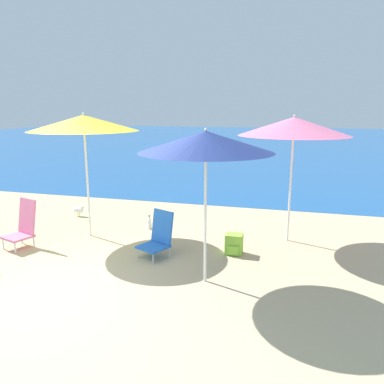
{
  "coord_description": "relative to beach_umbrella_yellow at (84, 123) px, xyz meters",
  "views": [
    {
      "loc": [
        2.67,
        -3.92,
        2.33
      ],
      "look_at": [
        1.1,
        1.83,
        1.0
      ],
      "focal_mm": 35.0,
      "sensor_mm": 36.0,
      "label": 1
    }
  ],
  "objects": [
    {
      "name": "backpack_lime",
      "position": [
        2.74,
        -0.18,
        -1.92
      ],
      "size": [
        0.27,
        0.26,
        0.33
      ],
      "color": "#8ECC3D",
      "rests_on": "ground"
    },
    {
      "name": "beach_umbrella_yellow",
      "position": [
        0.0,
        0.0,
        0.0
      ],
      "size": [
        1.93,
        1.93,
        2.26
      ],
      "color": "white",
      "rests_on": "ground"
    },
    {
      "name": "ground_plane",
      "position": [
        0.93,
        -2.02,
        -2.08
      ],
      "size": [
        60.0,
        60.0,
        0.0
      ],
      "primitive_type": "plane",
      "color": "#C6B284"
    },
    {
      "name": "seagull",
      "position": [
        -0.93,
        1.1,
        -1.94
      ],
      "size": [
        0.27,
        0.11,
        0.23
      ],
      "color": "gold",
      "rests_on": "ground"
    },
    {
      "name": "beach_umbrella_navy",
      "position": [
        2.51,
        -1.28,
        -0.17
      ],
      "size": [
        1.76,
        1.76,
        2.09
      ],
      "color": "white",
      "rests_on": "ground"
    },
    {
      "name": "water_bottle",
      "position": [
        0.92,
        0.67,
        -1.97
      ],
      "size": [
        0.08,
        0.08,
        0.28
      ],
      "color": "silver",
      "rests_on": "ground"
    },
    {
      "name": "beach_umbrella_pink",
      "position": [
        3.57,
        0.71,
        -0.05
      ],
      "size": [
        1.89,
        1.89,
        2.24
      ],
      "color": "white",
      "rests_on": "ground"
    },
    {
      "name": "sea_water",
      "position": [
        0.93,
        22.78,
        -2.08
      ],
      "size": [
        60.0,
        40.0,
        0.01
      ],
      "color": "#1E5699",
      "rests_on": "ground"
    },
    {
      "name": "beach_chair_pink",
      "position": [
        -0.8,
        -0.8,
        -1.69
      ],
      "size": [
        0.55,
        0.58,
        0.83
      ],
      "rotation": [
        0.0,
        0.0,
        -0.33
      ],
      "color": "silver",
      "rests_on": "ground"
    },
    {
      "name": "beach_chair_blue",
      "position": [
        1.57,
        -0.58,
        -1.75
      ],
      "size": [
        0.58,
        0.61,
        0.73
      ],
      "rotation": [
        0.0,
        0.0,
        -0.43
      ],
      "color": "silver",
      "rests_on": "ground"
    }
  ]
}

